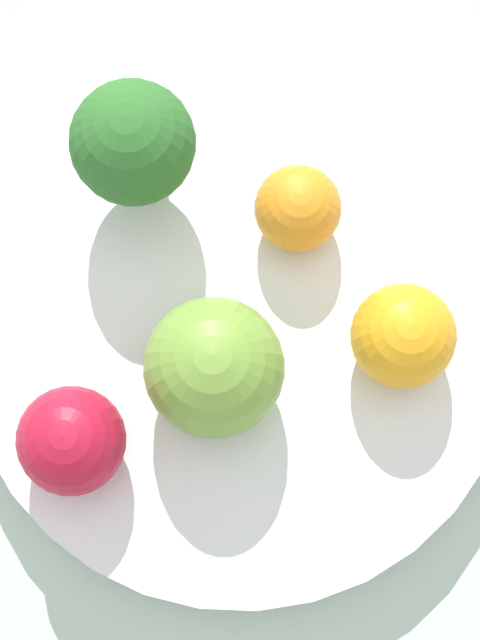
{
  "coord_description": "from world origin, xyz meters",
  "views": [
    {
      "loc": [
        -0.09,
        -0.01,
        0.5
      ],
      "look_at": [
        0.0,
        0.0,
        0.06
      ],
      "focal_mm": 60.0,
      "sensor_mm": 36.0,
      "label": 1
    }
  ],
  "objects_px": {
    "bowl": "(240,332)",
    "apple_green": "(71,441)",
    "apple_red": "(214,368)",
    "orange_back": "(298,208)",
    "orange_front": "(404,325)",
    "broccoli": "(133,145)"
  },
  "relations": [
    {
      "from": "bowl",
      "to": "apple_red",
      "type": "xyz_separation_m",
      "value": [
        -0.02,
        0.01,
        0.04
      ]
    },
    {
      "from": "bowl",
      "to": "apple_red",
      "type": "bearing_deg",
      "value": 164.01
    },
    {
      "from": "bowl",
      "to": "apple_green",
      "type": "height_order",
      "value": "apple_green"
    },
    {
      "from": "apple_red",
      "to": "broccoli",
      "type": "bearing_deg",
      "value": 28.1
    },
    {
      "from": "bowl",
      "to": "apple_green",
      "type": "bearing_deg",
      "value": 135.59
    },
    {
      "from": "apple_red",
      "to": "orange_back",
      "type": "distance_m",
      "value": 0.08
    },
    {
      "from": "orange_back",
      "to": "bowl",
      "type": "bearing_deg",
      "value": 160.18
    },
    {
      "from": "orange_front",
      "to": "apple_green",
      "type": "bearing_deg",
      "value": 117.27
    },
    {
      "from": "apple_red",
      "to": "orange_front",
      "type": "xyz_separation_m",
      "value": [
        0.03,
        -0.07,
        -0.01
      ]
    },
    {
      "from": "bowl",
      "to": "orange_front",
      "type": "height_order",
      "value": "orange_front"
    },
    {
      "from": "bowl",
      "to": "orange_back",
      "type": "distance_m",
      "value": 0.06
    },
    {
      "from": "orange_back",
      "to": "apple_green",
      "type": "bearing_deg",
      "value": 144.92
    },
    {
      "from": "apple_red",
      "to": "orange_back",
      "type": "relative_size",
      "value": 1.54
    },
    {
      "from": "orange_front",
      "to": "bowl",
      "type": "bearing_deg",
      "value": 93.89
    },
    {
      "from": "orange_front",
      "to": "orange_back",
      "type": "relative_size",
      "value": 1.17
    },
    {
      "from": "broccoli",
      "to": "apple_red",
      "type": "xyz_separation_m",
      "value": [
        -0.09,
        -0.05,
        -0.01
      ]
    },
    {
      "from": "bowl",
      "to": "apple_red",
      "type": "relative_size",
      "value": 4.19
    },
    {
      "from": "apple_red",
      "to": "apple_green",
      "type": "bearing_deg",
      "value": 124.55
    },
    {
      "from": "apple_green",
      "to": "orange_back",
      "type": "bearing_deg",
      "value": -35.08
    },
    {
      "from": "broccoli",
      "to": "apple_red",
      "type": "distance_m",
      "value": 0.1
    },
    {
      "from": "apple_green",
      "to": "apple_red",
      "type": "bearing_deg",
      "value": -55.45
    },
    {
      "from": "apple_green",
      "to": "orange_back",
      "type": "height_order",
      "value": "apple_green"
    }
  ]
}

